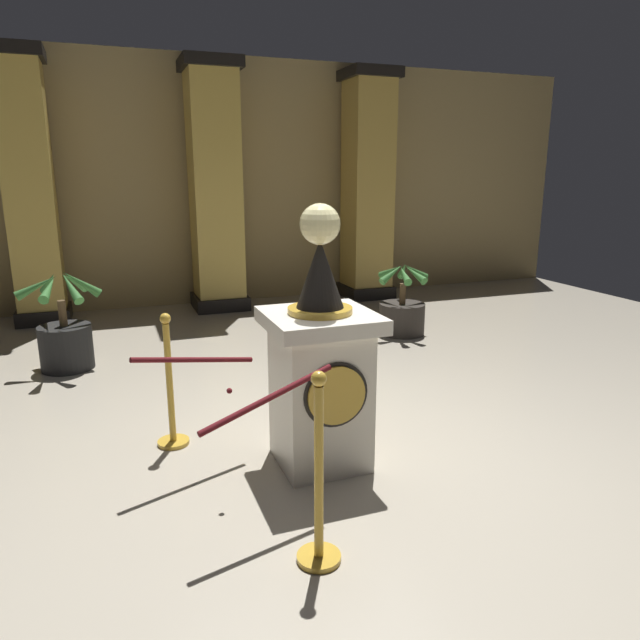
# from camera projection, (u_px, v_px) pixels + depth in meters

# --- Properties ---
(ground_plane) EXTENTS (12.82, 12.82, 0.00)m
(ground_plane) POSITION_uv_depth(u_px,v_px,m) (341.00, 440.00, 4.50)
(ground_plane) COLOR #B2A893
(back_wall) EXTENTS (12.82, 0.16, 3.73)m
(back_wall) POSITION_uv_depth(u_px,v_px,m) (208.00, 183.00, 8.99)
(back_wall) COLOR tan
(back_wall) RESTS_ON ground_plane
(pedestal_clock) EXTENTS (0.73, 0.73, 1.83)m
(pedestal_clock) POSITION_uv_depth(u_px,v_px,m) (320.00, 368.00, 4.00)
(pedestal_clock) COLOR silver
(pedestal_clock) RESTS_ON ground_plane
(stanchion_near) EXTENTS (0.24, 0.24, 1.03)m
(stanchion_near) POSITION_uv_depth(u_px,v_px,m) (171.00, 400.00, 4.35)
(stanchion_near) COLOR gold
(stanchion_near) RESTS_ON ground_plane
(stanchion_far) EXTENTS (0.24, 0.24, 1.07)m
(stanchion_far) POSITION_uv_depth(u_px,v_px,m) (319.00, 497.00, 3.02)
(stanchion_far) COLOR gold
(stanchion_far) RESTS_ON ground_plane
(velvet_rope) EXTENTS (1.14, 1.16, 0.22)m
(velvet_rope) POSITION_uv_depth(u_px,v_px,m) (229.00, 377.00, 3.58)
(velvet_rope) COLOR #591419
(column_left) EXTENTS (0.72, 0.72, 3.58)m
(column_left) POSITION_uv_depth(u_px,v_px,m) (30.00, 192.00, 7.68)
(column_left) COLOR black
(column_left) RESTS_ON ground_plane
(column_right) EXTENTS (0.80, 0.80, 3.58)m
(column_right) POSITION_uv_depth(u_px,v_px,m) (368.00, 188.00, 9.34)
(column_right) COLOR black
(column_right) RESTS_ON ground_plane
(column_centre_rear) EXTENTS (0.82, 0.82, 3.58)m
(column_centre_rear) POSITION_uv_depth(u_px,v_px,m) (215.00, 190.00, 8.51)
(column_centre_rear) COLOR black
(column_centre_rear) RESTS_ON ground_plane
(potted_palm_left) EXTENTS (0.83, 0.79, 1.08)m
(potted_palm_left) POSITION_uv_depth(u_px,v_px,m) (65.00, 337.00, 6.07)
(potted_palm_left) COLOR black
(potted_palm_left) RESTS_ON ground_plane
(potted_palm_right) EXTENTS (0.74, 0.69, 0.96)m
(potted_palm_right) POSITION_uv_depth(u_px,v_px,m) (402.00, 312.00, 7.43)
(potted_palm_right) COLOR #2D2823
(potted_palm_right) RESTS_ON ground_plane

